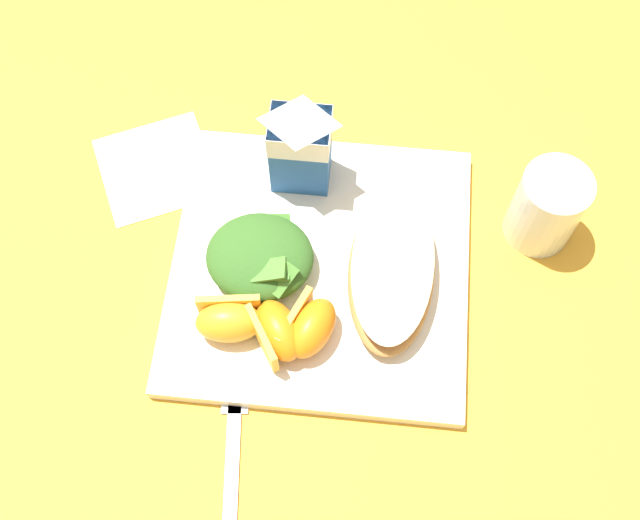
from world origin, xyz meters
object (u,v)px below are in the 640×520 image
metal_fork (232,461)px  drinking_clear_cup (547,207)px  milk_carton (300,142)px  white_plate (320,268)px  orange_wedge_rear (308,327)px  green_salad_pile (260,257)px  paper_napkin (156,168)px  cheesy_pizza_bread (392,268)px  orange_wedge_middle (277,331)px  orange_wedge_front (229,320)px

metal_fork → drinking_clear_cup: (0.27, 0.26, 0.04)m
metal_fork → drinking_clear_cup: bearing=44.0°
milk_carton → metal_fork: 0.30m
white_plate → orange_wedge_rear: orange_wedge_rear is taller
green_salad_pile → metal_fork: 0.18m
white_plate → metal_fork: (-0.06, -0.19, -0.01)m
paper_napkin → cheesy_pizza_bread: bearing=-23.1°
green_salad_pile → metal_fork: (-0.00, -0.18, -0.03)m
cheesy_pizza_bread → orange_wedge_middle: 0.12m
cheesy_pizza_bread → drinking_clear_cup: bearing=27.4°
milk_carton → metal_fork: bearing=-95.8°
white_plate → milk_carton: 0.12m
orange_wedge_rear → cheesy_pizza_bread: bearing=43.1°
green_salad_pile → orange_wedge_front: (-0.02, -0.06, -0.00)m
orange_wedge_middle → metal_fork: bearing=-103.6°
cheesy_pizza_bread → orange_wedge_front: size_ratio=2.65×
green_salad_pile → drinking_clear_cup: size_ratio=1.14×
orange_wedge_front → orange_wedge_middle: (0.04, -0.01, 0.00)m
orange_wedge_rear → drinking_clear_cup: drinking_clear_cup is taller
cheesy_pizza_bread → green_salad_pile: (-0.12, -0.00, 0.00)m
white_plate → orange_wedge_rear: size_ratio=4.03×
orange_wedge_front → metal_fork: (0.02, -0.12, -0.03)m
cheesy_pizza_bread → paper_napkin: (-0.25, 0.11, -0.03)m
cheesy_pizza_bread → white_plate: bearing=175.3°
green_salad_pile → milk_carton: size_ratio=0.91×
cheesy_pizza_bread → drinking_clear_cup: (0.14, 0.07, 0.01)m
milk_carton → drinking_clear_cup: bearing=-6.9°
milk_carton → cheesy_pizza_bread: bearing=-47.0°
orange_wedge_rear → metal_fork: size_ratio=0.37×
white_plate → orange_wedge_front: orange_wedge_front is taller
white_plate → metal_fork: size_ratio=1.48×
green_salad_pile → paper_napkin: 0.17m
orange_wedge_middle → orange_wedge_rear: same height
green_salad_pile → orange_wedge_rear: size_ratio=1.44×
milk_carton → orange_wedge_rear: (0.02, -0.17, -0.04)m
paper_napkin → metal_fork: (0.12, -0.29, 0.00)m
cheesy_pizza_bread → paper_napkin: cheesy_pizza_bread is taller
paper_napkin → metal_fork: bearing=-67.0°
orange_wedge_rear → paper_napkin: bearing=135.9°
cheesy_pizza_bread → orange_wedge_middle: bearing=-143.3°
metal_fork → cheesy_pizza_bread: bearing=55.8°
white_plate → paper_napkin: bearing=151.0°
green_salad_pile → cheesy_pizza_bread: bearing=0.9°
green_salad_pile → orange_wedge_rear: green_salad_pile is taller
orange_wedge_middle → drinking_clear_cup: (0.24, 0.15, 0.01)m
green_salad_pile → paper_napkin: size_ratio=0.91×
metal_fork → orange_wedge_front: bearing=98.3°
orange_wedge_rear → drinking_clear_cup: size_ratio=0.79×
orange_wedge_middle → cheesy_pizza_bread: bearing=36.7°
metal_fork → drinking_clear_cup: 0.37m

